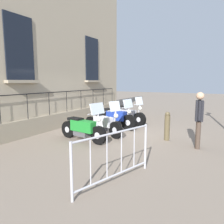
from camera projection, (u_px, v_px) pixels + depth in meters
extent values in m
plane|color=gray|center=(115.00, 132.00, 8.50)|extent=(60.00, 60.00, 0.00)
cube|color=tan|center=(57.00, 24.00, 9.21)|extent=(0.60, 10.10, 8.96)
cube|color=gray|center=(66.00, 119.00, 9.63)|extent=(0.20, 10.10, 0.65)
cube|color=black|center=(92.00, 59.00, 11.18)|extent=(0.06, 1.13, 2.19)
cube|color=gray|center=(94.00, 81.00, 11.31)|extent=(0.24, 1.33, 0.10)
cube|color=black|center=(20.00, 48.00, 7.32)|extent=(0.06, 1.13, 2.19)
cube|color=gray|center=(23.00, 81.00, 7.45)|extent=(0.24, 1.33, 0.10)
cube|color=black|center=(66.00, 91.00, 9.43)|extent=(0.03, 8.49, 0.03)
cylinder|color=black|center=(0.00, 110.00, 6.74)|extent=(0.02, 0.02, 0.91)
cylinder|color=black|center=(27.00, 107.00, 7.66)|extent=(0.02, 0.02, 0.91)
cylinder|color=black|center=(49.00, 104.00, 8.58)|extent=(0.02, 0.02, 0.91)
cylinder|color=black|center=(67.00, 102.00, 9.50)|extent=(0.02, 0.02, 0.91)
cylinder|color=black|center=(81.00, 100.00, 10.42)|extent=(0.02, 0.02, 0.91)
cylinder|color=black|center=(93.00, 98.00, 11.34)|extent=(0.02, 0.02, 0.91)
cylinder|color=black|center=(103.00, 97.00, 12.26)|extent=(0.02, 0.02, 0.91)
cylinder|color=black|center=(112.00, 96.00, 13.18)|extent=(0.02, 0.02, 0.91)
cylinder|color=black|center=(98.00, 135.00, 6.81)|extent=(0.61, 0.21, 0.60)
cylinder|color=silver|center=(98.00, 135.00, 6.81)|extent=(0.23, 0.17, 0.21)
cylinder|color=black|center=(68.00, 129.00, 7.66)|extent=(0.61, 0.21, 0.60)
cylinder|color=silver|center=(68.00, 129.00, 7.66)|extent=(0.23, 0.17, 0.21)
cube|color=#1E842D|center=(84.00, 126.00, 7.17)|extent=(0.99, 0.47, 0.36)
cube|color=#4C4C51|center=(82.00, 133.00, 7.27)|extent=(0.60, 0.35, 0.21)
cube|color=black|center=(76.00, 119.00, 7.37)|extent=(0.57, 0.37, 0.10)
cylinder|color=silver|center=(97.00, 124.00, 6.79)|extent=(0.17, 0.08, 0.71)
cylinder|color=silver|center=(96.00, 113.00, 6.76)|extent=(0.14, 0.73, 0.04)
sphere|color=white|center=(99.00, 119.00, 6.72)|extent=(0.16, 0.16, 0.16)
cylinder|color=silver|center=(82.00, 134.00, 7.54)|extent=(0.85, 0.20, 0.08)
cube|color=silver|center=(97.00, 109.00, 6.71)|extent=(0.21, 0.61, 0.36)
cylinder|color=black|center=(116.00, 130.00, 7.50)|extent=(0.61, 0.29, 0.61)
cylinder|color=silver|center=(116.00, 130.00, 7.50)|extent=(0.24, 0.19, 0.21)
cylinder|color=black|center=(91.00, 124.00, 8.57)|extent=(0.61, 0.29, 0.61)
cylinder|color=silver|center=(91.00, 124.00, 8.57)|extent=(0.24, 0.19, 0.21)
cube|color=silver|center=(103.00, 121.00, 7.97)|extent=(0.91, 0.52, 0.37)
cube|color=#4C4C51|center=(101.00, 127.00, 8.08)|extent=(0.56, 0.36, 0.21)
cube|color=black|center=(97.00, 113.00, 8.19)|extent=(0.54, 0.38, 0.10)
cylinder|color=silver|center=(115.00, 120.00, 7.49)|extent=(0.17, 0.11, 0.70)
cylinder|color=silver|center=(114.00, 110.00, 7.48)|extent=(0.22, 0.55, 0.04)
sphere|color=white|center=(116.00, 116.00, 7.41)|extent=(0.16, 0.16, 0.16)
cylinder|color=silver|center=(101.00, 129.00, 8.31)|extent=(0.77, 0.33, 0.08)
cube|color=silver|center=(115.00, 106.00, 7.41)|extent=(0.26, 0.48, 0.36)
cylinder|color=black|center=(129.00, 122.00, 8.75)|extent=(0.68, 0.23, 0.66)
cylinder|color=silver|center=(129.00, 122.00, 8.75)|extent=(0.25, 0.19, 0.23)
cylinder|color=black|center=(103.00, 119.00, 9.52)|extent=(0.68, 0.23, 0.66)
cylinder|color=silver|center=(103.00, 119.00, 9.52)|extent=(0.25, 0.19, 0.23)
cube|color=#1E389E|center=(116.00, 116.00, 9.07)|extent=(0.90, 0.45, 0.38)
cube|color=#4C4C51|center=(115.00, 121.00, 9.17)|extent=(0.55, 0.34, 0.23)
cube|color=black|center=(110.00, 110.00, 9.24)|extent=(0.52, 0.36, 0.10)
cylinder|color=silver|center=(128.00, 115.00, 8.73)|extent=(0.17, 0.08, 0.64)
cylinder|color=silver|center=(127.00, 107.00, 8.71)|extent=(0.13, 0.74, 0.04)
sphere|color=white|center=(129.00, 112.00, 8.67)|extent=(0.16, 0.16, 0.16)
cylinder|color=silver|center=(114.00, 123.00, 9.43)|extent=(0.78, 0.18, 0.08)
cube|color=silver|center=(128.00, 104.00, 8.66)|extent=(0.20, 0.62, 0.36)
cylinder|color=black|center=(140.00, 119.00, 9.55)|extent=(0.64, 0.31, 0.62)
cylinder|color=silver|center=(140.00, 119.00, 9.55)|extent=(0.26, 0.22, 0.22)
cylinder|color=black|center=(116.00, 116.00, 10.56)|extent=(0.64, 0.31, 0.62)
cylinder|color=silver|center=(116.00, 116.00, 10.56)|extent=(0.26, 0.22, 0.22)
cube|color=#B2B2BC|center=(128.00, 113.00, 9.99)|extent=(0.88, 0.47, 0.33)
cube|color=#4C4C51|center=(126.00, 118.00, 10.10)|extent=(0.54, 0.33, 0.22)
cube|color=black|center=(122.00, 107.00, 10.19)|extent=(0.52, 0.34, 0.10)
cylinder|color=silver|center=(139.00, 112.00, 9.54)|extent=(0.17, 0.10, 0.69)
cylinder|color=silver|center=(138.00, 104.00, 9.52)|extent=(0.18, 0.54, 0.04)
sphere|color=white|center=(140.00, 108.00, 9.47)|extent=(0.16, 0.16, 0.16)
cylinder|color=silver|center=(126.00, 119.00, 10.32)|extent=(0.75, 0.28, 0.08)
cube|color=silver|center=(139.00, 101.00, 9.46)|extent=(0.24, 0.46, 0.36)
cylinder|color=#B7B7BF|center=(71.00, 172.00, 3.52)|extent=(0.05, 0.05, 1.05)
cylinder|color=#B7B7BF|center=(145.00, 147.00, 4.90)|extent=(0.05, 0.05, 1.05)
cylinder|color=#B7B7BF|center=(114.00, 133.00, 4.14)|extent=(0.63, 1.92, 0.04)
cylinder|color=#B7B7BF|center=(114.00, 175.00, 4.27)|extent=(0.63, 1.92, 0.04)
cylinder|color=#B7B7BF|center=(90.00, 162.00, 3.79)|extent=(0.02, 0.02, 0.87)
cylinder|color=#B7B7BF|center=(107.00, 156.00, 4.06)|extent=(0.02, 0.02, 0.87)
cylinder|color=#B7B7BF|center=(121.00, 151.00, 4.34)|extent=(0.02, 0.02, 0.87)
cylinder|color=#B7B7BF|center=(134.00, 147.00, 4.62)|extent=(0.02, 0.02, 0.87)
cylinder|color=brown|center=(167.00, 128.00, 7.28)|extent=(0.19, 0.19, 0.87)
sphere|color=brown|center=(168.00, 114.00, 7.22)|extent=(0.17, 0.17, 0.17)
cylinder|color=#47382D|center=(198.00, 134.00, 6.50)|extent=(0.14, 0.14, 0.84)
cylinder|color=#47382D|center=(198.00, 135.00, 6.35)|extent=(0.14, 0.14, 0.84)
cube|color=black|center=(199.00, 111.00, 6.32)|extent=(0.27, 0.39, 0.60)
sphere|color=tan|center=(200.00, 96.00, 6.26)|extent=(0.23, 0.23, 0.23)
cylinder|color=black|center=(199.00, 109.00, 6.52)|extent=(0.09, 0.09, 0.57)
cylinder|color=black|center=(200.00, 111.00, 6.11)|extent=(0.09, 0.09, 0.57)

